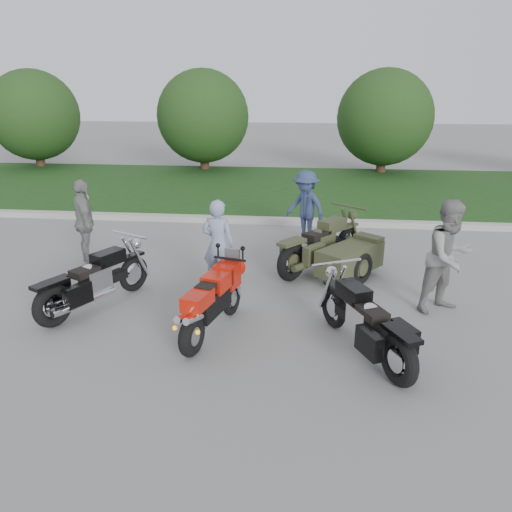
# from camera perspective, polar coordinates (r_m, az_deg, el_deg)

# --- Properties ---
(ground) EXTENTS (80.00, 80.00, 0.00)m
(ground) POSITION_cam_1_polar(r_m,az_deg,el_deg) (7.43, -4.02, -8.65)
(ground) COLOR gray
(ground) RESTS_ON ground
(curb) EXTENTS (60.00, 0.30, 0.15)m
(curb) POSITION_cam_1_polar(r_m,az_deg,el_deg) (12.97, 0.52, 4.08)
(curb) COLOR #ABA8A1
(curb) RESTS_ON ground
(grass_strip) EXTENTS (60.00, 8.00, 0.14)m
(grass_strip) POSITION_cam_1_polar(r_m,az_deg,el_deg) (16.99, 1.88, 7.71)
(grass_strip) COLOR #2A521C
(grass_strip) RESTS_ON ground
(tree_far_left) EXTENTS (3.60, 3.60, 4.00)m
(tree_far_left) POSITION_cam_1_polar(r_m,az_deg,el_deg) (22.92, -24.03, 14.48)
(tree_far_left) COLOR #3F2B1C
(tree_far_left) RESTS_ON ground
(tree_mid_left) EXTENTS (3.60, 3.60, 4.00)m
(tree_mid_left) POSITION_cam_1_polar(r_m,az_deg,el_deg) (20.43, -6.06, 15.58)
(tree_mid_left) COLOR #3F2B1C
(tree_mid_left) RESTS_ON ground
(tree_mid_right) EXTENTS (3.60, 3.60, 4.00)m
(tree_mid_right) POSITION_cam_1_polar(r_m,az_deg,el_deg) (20.19, 14.51, 15.06)
(tree_mid_right) COLOR #3F2B1C
(tree_mid_right) RESTS_ON ground
(sportbike_red) EXTENTS (0.68, 1.88, 0.91)m
(sportbike_red) POSITION_cam_1_polar(r_m,az_deg,el_deg) (7.15, -5.09, -5.11)
(sportbike_red) COLOR black
(sportbike_red) RESTS_ON ground
(cruiser_left) EXTENTS (1.16, 2.09, 0.87)m
(cruiser_left) POSITION_cam_1_polar(r_m,az_deg,el_deg) (8.35, -18.31, -3.00)
(cruiser_left) COLOR black
(cruiser_left) RESTS_ON ground
(cruiser_right) EXTENTS (1.14, 2.10, 0.87)m
(cruiser_right) POSITION_cam_1_polar(r_m,az_deg,el_deg) (6.78, 12.64, -7.77)
(cruiser_right) COLOR black
(cruiser_right) RESTS_ON ground
(cruiser_sidecar) EXTENTS (2.02, 2.25, 0.94)m
(cruiser_sidecar) POSITION_cam_1_polar(r_m,az_deg,el_deg) (9.43, 9.17, 0.27)
(cruiser_sidecar) COLOR black
(cruiser_sidecar) RESTS_ON ground
(person_stripe) EXTENTS (0.65, 0.49, 1.61)m
(person_stripe) POSITION_cam_1_polar(r_m,az_deg,el_deg) (8.67, -4.33, 1.29)
(person_stripe) COLOR #8292B0
(person_stripe) RESTS_ON ground
(person_grey) EXTENTS (1.11, 1.05, 1.81)m
(person_grey) POSITION_cam_1_polar(r_m,az_deg,el_deg) (8.31, 21.20, -0.08)
(person_grey) COLOR gray
(person_grey) RESTS_ON ground
(person_denim) EXTENTS (1.20, 1.14, 1.64)m
(person_denim) POSITION_cam_1_polar(r_m,az_deg,el_deg) (11.30, 5.67, 5.59)
(person_denim) COLOR navy
(person_denim) RESTS_ON ground
(person_back) EXTENTS (0.88, 1.06, 1.70)m
(person_back) POSITION_cam_1_polar(r_m,az_deg,el_deg) (10.46, -18.99, 3.69)
(person_back) COLOR gray
(person_back) RESTS_ON ground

